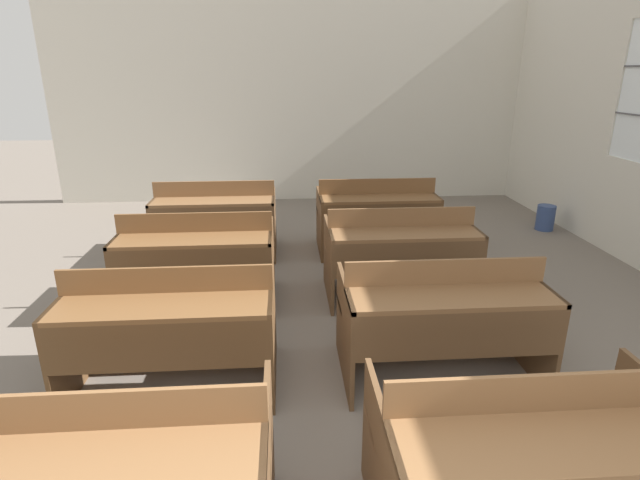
% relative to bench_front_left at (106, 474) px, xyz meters
% --- Properties ---
extents(wall_back, '(7.09, 0.06, 3.13)m').
position_rel_bench_front_left_xyz_m(wall_back, '(0.85, 6.17, 1.11)').
color(wall_back, beige).
rests_on(wall_back, ground_plane).
extents(bench_front_left, '(1.28, 0.78, 0.83)m').
position_rel_bench_front_left_xyz_m(bench_front_left, '(0.00, 0.00, 0.00)').
color(bench_front_left, brown).
rests_on(bench_front_left, ground_plane).
extents(bench_front_right, '(1.28, 0.78, 0.83)m').
position_rel_bench_front_left_xyz_m(bench_front_right, '(1.73, -0.02, 0.00)').
color(bench_front_right, brown).
rests_on(bench_front_right, ground_plane).
extents(bench_second_left, '(1.28, 0.78, 0.83)m').
position_rel_bench_front_left_xyz_m(bench_second_left, '(-0.00, 1.22, 0.00)').
color(bench_second_left, brown).
rests_on(bench_second_left, ground_plane).
extents(bench_second_right, '(1.28, 0.78, 0.83)m').
position_rel_bench_front_left_xyz_m(bench_second_right, '(1.73, 1.23, 0.00)').
color(bench_second_right, brown).
rests_on(bench_second_right, ground_plane).
extents(bench_third_left, '(1.28, 0.78, 0.83)m').
position_rel_bench_front_left_xyz_m(bench_third_left, '(-0.03, 2.43, 0.00)').
color(bench_third_left, brown).
rests_on(bench_third_left, ground_plane).
extents(bench_third_right, '(1.28, 0.78, 0.83)m').
position_rel_bench_front_left_xyz_m(bench_third_right, '(1.73, 2.46, 0.00)').
color(bench_third_right, brown).
rests_on(bench_third_right, ground_plane).
extents(bench_back_left, '(1.28, 0.78, 0.83)m').
position_rel_bench_front_left_xyz_m(bench_back_left, '(-0.02, 3.67, 0.00)').
color(bench_back_left, brown).
rests_on(bench_back_left, ground_plane).
extents(bench_back_right, '(1.28, 0.78, 0.83)m').
position_rel_bench_front_left_xyz_m(bench_back_right, '(1.74, 3.67, 0.00)').
color(bench_back_right, brown).
rests_on(bench_back_right, ground_plane).
extents(wastepaper_bin, '(0.22, 0.22, 0.32)m').
position_rel_bench_front_left_xyz_m(wastepaper_bin, '(4.05, 4.29, -0.29)').
color(wastepaper_bin, '#33477A').
rests_on(wastepaper_bin, ground_plane).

